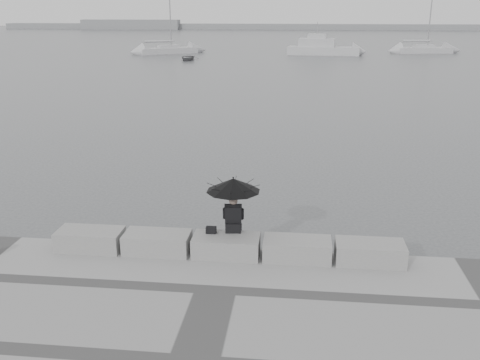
# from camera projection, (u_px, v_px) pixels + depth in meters

# --- Properties ---
(ground) EXTENTS (360.00, 360.00, 0.00)m
(ground) POSITION_uv_depth(u_px,v_px,m) (229.00, 266.00, 13.52)
(ground) COLOR #45484A
(ground) RESTS_ON ground
(stone_block_far_left) EXTENTS (1.60, 0.80, 0.50)m
(stone_block_far_left) POSITION_uv_depth(u_px,v_px,m) (90.00, 240.00, 13.22)
(stone_block_far_left) COLOR gray
(stone_block_far_left) RESTS_ON promenade
(stone_block_left) EXTENTS (1.60, 0.80, 0.50)m
(stone_block_left) POSITION_uv_depth(u_px,v_px,m) (157.00, 243.00, 13.04)
(stone_block_left) COLOR gray
(stone_block_left) RESTS_ON promenade
(stone_block_centre) EXTENTS (1.60, 0.80, 0.50)m
(stone_block_centre) POSITION_uv_depth(u_px,v_px,m) (226.00, 246.00, 12.87)
(stone_block_centre) COLOR gray
(stone_block_centre) RESTS_ON promenade
(stone_block_right) EXTENTS (1.60, 0.80, 0.50)m
(stone_block_right) POSITION_uv_depth(u_px,v_px,m) (297.00, 249.00, 12.69)
(stone_block_right) COLOR gray
(stone_block_right) RESTS_ON promenade
(stone_block_far_right) EXTENTS (1.60, 0.80, 0.50)m
(stone_block_far_right) POSITION_uv_depth(u_px,v_px,m) (370.00, 253.00, 12.51)
(stone_block_far_right) COLOR gray
(stone_block_far_right) RESTS_ON promenade
(seated_person) EXTENTS (1.31, 1.31, 1.39)m
(seated_person) POSITION_uv_depth(u_px,v_px,m) (233.00, 191.00, 12.79)
(seated_person) COLOR black
(seated_person) RESTS_ON stone_block_centre
(bag) EXTENTS (0.25, 0.14, 0.16)m
(bag) POSITION_uv_depth(u_px,v_px,m) (211.00, 230.00, 12.96)
(bag) COLOR black
(bag) RESTS_ON stone_block_centre
(distant_landmass) EXTENTS (180.00, 8.00, 2.80)m
(distant_landmass) POSITION_uv_depth(u_px,v_px,m) (269.00, 26.00, 160.24)
(distant_landmass) COLOR gray
(distant_landmass) RESTS_ON ground
(sailboat_left) EXTENTS (8.21, 6.46, 12.90)m
(sailboat_left) POSITION_uv_depth(u_px,v_px,m) (168.00, 50.00, 75.95)
(sailboat_left) COLOR silver
(sailboat_left) RESTS_ON ground
(sailboat_right) EXTENTS (8.16, 4.03, 12.90)m
(sailboat_right) POSITION_uv_depth(u_px,v_px,m) (424.00, 49.00, 76.70)
(sailboat_right) COLOR silver
(sailboat_right) RESTS_ON ground
(motor_cruiser) EXTENTS (10.01, 3.83, 4.50)m
(motor_cruiser) POSITION_uv_depth(u_px,v_px,m) (324.00, 48.00, 73.79)
(motor_cruiser) COLOR silver
(motor_cruiser) RESTS_ON ground
(dinghy) EXTENTS (3.54, 1.63, 0.59)m
(dinghy) POSITION_uv_depth(u_px,v_px,m) (188.00, 58.00, 66.42)
(dinghy) COLOR gray
(dinghy) RESTS_ON ground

